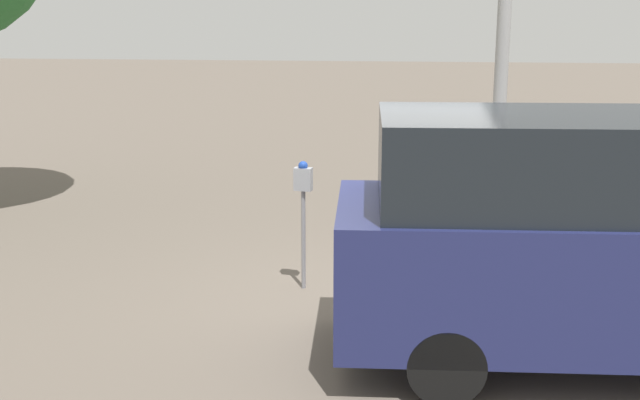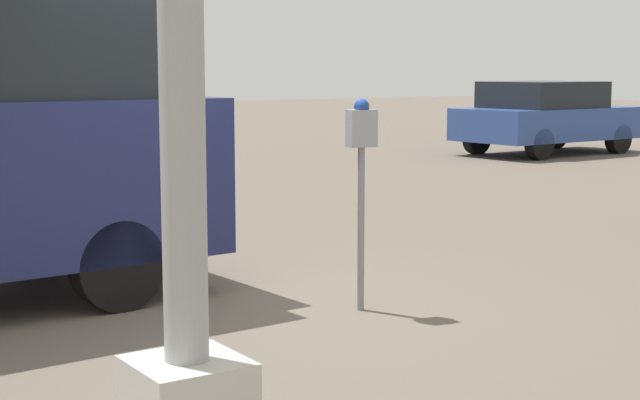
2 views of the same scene
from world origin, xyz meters
The scene contains 3 objects.
ground_plane centered at (0.00, 0.00, 0.00)m, with size 80.00×80.00×0.00m, color #60564C.
parking_meter_near centered at (-0.73, 0.49, 1.11)m, with size 0.21×0.14×1.51m.
car_distant centered at (-11.39, -7.87, 0.76)m, with size 3.93×2.05×1.45m.
Camera 2 is at (3.29, 6.02, 1.71)m, focal length 55.00 mm.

